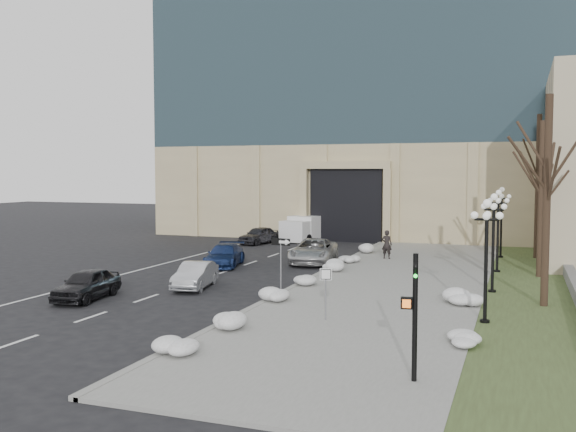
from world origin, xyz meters
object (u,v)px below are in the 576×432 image
car_c (225,255)px  one_way_sign (284,249)px  traffic_signal (414,320)px  lamppost_b (493,229)px  lamppost_a (486,244)px  lamppost_c (498,220)px  keep_sign (326,283)px  box_truck (311,228)px  car_a (87,284)px  car_e (259,235)px  pedestrian (387,244)px  lamppost_d (501,213)px  car_d (314,251)px  car_b (195,275)px

car_c → one_way_sign: one_way_sign is taller
one_way_sign → traffic_signal: traffic_signal is taller
lamppost_b → lamppost_a: bearing=-90.0°
car_c → one_way_sign: bearing=-61.7°
car_c → lamppost_c: lamppost_c is taller
keep_sign → lamppost_b: 10.17m
box_truck → one_way_sign: 24.71m
car_a → lamppost_b: bearing=17.0°
box_truck → lamppost_c: 20.49m
car_e → traffic_signal: traffic_signal is taller
traffic_signal → pedestrian: bearing=94.5°
traffic_signal → lamppost_d: (1.47, 27.29, 1.29)m
car_d → lamppost_d: lamppost_d is taller
keep_sign → lamppost_c: 15.90m
box_truck → lamppost_c: bearing=-29.5°
pedestrian → keep_sign: 17.91m
traffic_signal → car_b: bearing=130.5°
car_a → traffic_signal: (15.73, -6.69, 1.09)m
car_b → keep_sign: size_ratio=1.85×
car_d → lamppost_d: size_ratio=1.16×
car_b → pedestrian: (6.98, 13.05, 0.41)m
lamppost_b → lamppost_d: size_ratio=1.00×
car_a → car_e: 23.26m
car_b → car_d: 10.70m
traffic_signal → keep_sign: bearing=116.9°
car_b → traffic_signal: size_ratio=1.08×
traffic_signal → one_way_sign: bearing=117.9°
one_way_sign → lamppost_b: 9.90m
car_e → box_truck: size_ratio=0.59×
one_way_sign → lamppost_d: 19.26m
box_truck → one_way_sign: (6.40, -23.83, 1.22)m
car_e → lamppost_d: size_ratio=0.85×
car_d → lamppost_a: lamppost_a is taller
box_truck → lamppost_a: lamppost_a is taller
car_e → keep_sign: 27.04m
car_a → lamppost_b: size_ratio=0.86×
car_b → car_e: 19.58m
lamppost_c → car_d: bearing=178.1°
pedestrian → one_way_sign: bearing=87.3°
car_b → car_c: bearing=93.7°
car_b → keep_sign: 9.53m
box_truck → lamppost_a: bearing=-48.3°
car_b → box_truck: bearing=83.0°
car_e → lamppost_b: lamppost_b is taller
car_e → lamppost_c: lamppost_c is taller
keep_sign → traffic_signal: 7.41m
car_d → lamppost_d: 12.85m
car_e → lamppost_b: bearing=-28.0°
car_e → lamppost_a: bearing=-37.9°
box_truck → traffic_signal: traffic_signal is taller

